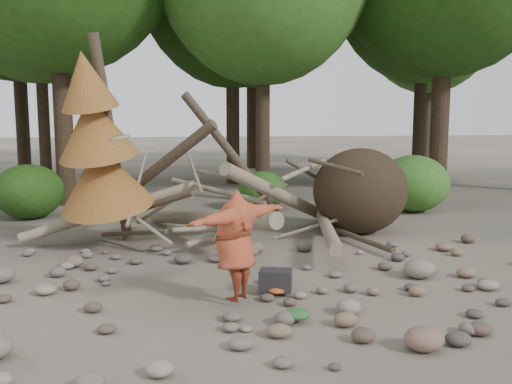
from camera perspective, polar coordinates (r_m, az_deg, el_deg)
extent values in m
plane|color=#514C44|center=(8.86, 2.37, -10.33)|extent=(120.00, 120.00, 0.00)
ellipsoid|color=#332619|center=(13.33, 10.39, 0.10)|extent=(2.20, 1.87, 1.98)
cylinder|color=gray|center=(12.20, -5.14, -2.61)|extent=(2.61, 5.11, 1.08)
cylinder|color=gray|center=(12.82, 2.82, -0.50)|extent=(3.18, 3.71, 1.90)
cylinder|color=brown|center=(12.99, -10.63, 1.71)|extent=(3.08, 1.91, 2.49)
cylinder|color=gray|center=(12.41, 7.01, -3.41)|extent=(1.13, 4.98, 0.43)
cylinder|color=brown|center=(13.18, -2.33, 3.67)|extent=(2.39, 1.03, 2.89)
cylinder|color=gray|center=(12.57, -14.35, -1.83)|extent=(3.71, 0.86, 1.20)
cylinder|color=#4C3F30|center=(12.10, -12.22, -4.06)|extent=(1.52, 1.70, 0.49)
cylinder|color=gray|center=(12.95, 0.05, -0.85)|extent=(1.57, 0.85, 0.69)
cylinder|color=#4C3F30|center=(13.67, 6.46, 1.25)|extent=(1.92, 1.25, 1.10)
cylinder|color=gray|center=(12.56, -6.19, 2.05)|extent=(0.37, 1.42, 0.85)
cylinder|color=#4C3F30|center=(12.33, 10.05, -4.49)|extent=(0.79, 2.54, 0.12)
cylinder|color=gray|center=(11.64, -4.04, -3.61)|extent=(1.78, 1.11, 0.29)
cylinder|color=#4C3F30|center=(12.20, -14.24, 4.98)|extent=(0.67, 1.13, 4.35)
cone|color=brown|center=(11.97, -15.05, 1.54)|extent=(2.06, 2.13, 1.86)
cone|color=brown|center=(11.71, -15.88, 6.28)|extent=(1.71, 1.78, 1.65)
cone|color=brown|center=(11.55, -16.66, 10.70)|extent=(1.23, 1.30, 1.41)
cylinder|color=#38281C|center=(18.24, -18.98, 12.86)|extent=(0.56, 0.56, 8.96)
cylinder|color=#38281C|center=(17.68, 0.69, 10.49)|extent=(0.44, 0.44, 7.14)
cylinder|color=#38281C|center=(20.05, 18.17, 13.11)|extent=(0.60, 0.60, 9.45)
cylinder|color=#38281C|center=(22.41, -20.61, 9.98)|extent=(0.42, 0.42, 7.56)
cylinder|color=#38281C|center=(22.62, -2.35, 11.69)|extent=(0.52, 0.52, 8.54)
cylinder|color=#38281C|center=(24.05, 16.17, 10.66)|extent=(0.50, 0.50, 8.12)
cylinder|color=#38281C|center=(29.37, -22.58, 11.32)|extent=(0.62, 0.62, 9.66)
cylinder|color=#38281C|center=(29.04, -0.41, 11.06)|extent=(0.54, 0.54, 8.75)
cylinder|color=#38281C|center=(30.91, 16.76, 9.70)|extent=(0.46, 0.46, 7.84)
ellipsoid|color=#2E621C|center=(31.34, 17.07, 17.28)|extent=(7.17, 7.17, 8.60)
ellipsoid|color=#234D14|center=(16.16, -21.77, 0.04)|extent=(1.80, 1.80, 1.44)
ellipsoid|color=#2E621C|center=(16.39, 0.64, 0.15)|extent=(1.40, 1.40, 1.12)
ellipsoid|color=#3A7424|center=(16.70, 15.46, 0.83)|extent=(2.00, 2.00, 1.60)
imported|color=#A14024|center=(8.24, -2.05, -5.34)|extent=(1.83, 1.72, 1.61)
cylinder|color=#8F8C5A|center=(8.05, -13.48, 5.32)|extent=(0.32, 0.32, 0.10)
cube|color=black|center=(8.88, 1.97, -9.17)|extent=(0.56, 0.44, 0.33)
ellipsoid|color=#245C27|center=(7.77, 4.08, -12.45)|extent=(0.38, 0.32, 0.14)
ellipsoid|color=#BC4C20|center=(8.80, 2.09, -10.13)|extent=(0.26, 0.21, 0.10)
ellipsoid|color=#7A5C4C|center=(7.18, 16.46, -13.91)|extent=(0.47, 0.43, 0.28)
ellipsoid|color=gray|center=(10.10, 16.02, -7.39)|extent=(0.54, 0.48, 0.32)
ellipsoid|color=#6A6059|center=(10.34, -24.21, -7.52)|extent=(0.48, 0.43, 0.29)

